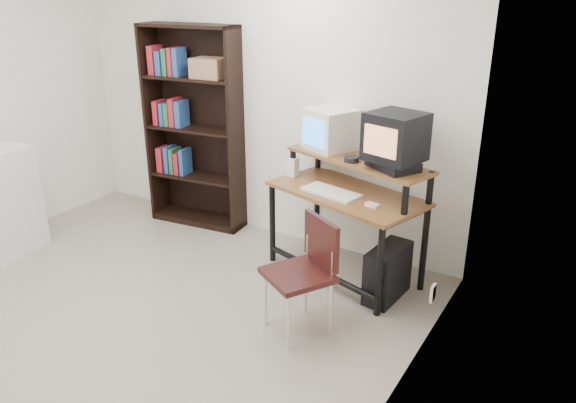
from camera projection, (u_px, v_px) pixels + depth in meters
The scene contains 16 objects.
floor at pixel (104, 328), 3.98m from camera, with size 4.00×4.00×0.01m, color #9F9584.
back_wall at pixel (258, 97), 5.09m from camera, with size 4.00×0.01×2.60m, color white.
right_wall at pixel (378, 215), 2.54m from camera, with size 0.01×4.00×2.60m, color white.
computer_desk at pixel (348, 196), 4.45m from camera, with size 1.37×0.95×0.98m.
crt_monitor at pixel (331, 130), 4.61m from camera, with size 0.48×0.48×0.35m.
vcr at pixel (393, 165), 4.16m from camera, with size 0.36×0.26×0.08m, color black.
crt_tv at pixel (396, 137), 4.09m from camera, with size 0.45×0.45×0.35m.
cd_spindle at pixel (352, 160), 4.33m from camera, with size 0.12×0.12×0.05m, color #26262B.
keyboard at pixel (331, 193), 4.39m from camera, with size 0.47×0.21×0.04m, color white.
mousepad at pixel (372, 207), 4.15m from camera, with size 0.22×0.18×0.01m, color black.
mouse at pixel (372, 206), 4.13m from camera, with size 0.10×0.06×0.03m, color white.
desk_speaker at pixel (293, 168), 4.76m from camera, with size 0.08×0.07×0.17m, color white.
pc_tower at pixel (388, 273), 4.28m from camera, with size 0.20×0.45×0.42m, color black.
school_chair at pixel (307, 264), 3.79m from camera, with size 0.56×0.56×0.81m.
bookshelf at pixel (196, 126), 5.39m from camera, with size 0.99×0.42×1.93m.
wall_outlet at pixel (433, 293), 3.83m from camera, with size 0.02×0.08×0.12m, color beige.
Camera 1 is at (2.85, -2.21, 2.29)m, focal length 35.00 mm.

